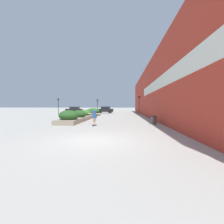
# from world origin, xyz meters

# --- Properties ---
(ground_plane) EXTENTS (300.00, 300.00, 0.00)m
(ground_plane) POSITION_xyz_m (0.00, 0.00, 0.00)
(ground_plane) COLOR #A3A099
(building_wall_right) EXTENTS (0.67, 45.90, 8.20)m
(building_wall_right) POSITION_xyz_m (5.50, 17.90, 4.10)
(building_wall_right) COLOR #B23323
(building_wall_right) RESTS_ON ground_plane
(planter_box) EXTENTS (2.21, 15.48, 1.39)m
(planter_box) POSITION_xyz_m (-3.93, 13.44, 0.54)
(planter_box) COLOR gray
(planter_box) RESTS_ON ground_plane
(skateboard) EXTENTS (0.33, 0.75, 0.09)m
(skateboard) POSITION_xyz_m (-1.08, 5.52, 0.07)
(skateboard) COLOR black
(skateboard) RESTS_ON ground_plane
(skateboarder) EXTENTS (1.21, 0.33, 1.30)m
(skateboarder) POSITION_xyz_m (-1.08, 5.52, 0.88)
(skateboarder) COLOR tan
(skateboarder) RESTS_ON skateboard
(trash_bin) EXTENTS (0.55, 0.55, 0.81)m
(trash_bin) POSITION_xyz_m (4.42, 7.21, 0.41)
(trash_bin) COLOR #514C47
(trash_bin) RESTS_ON ground_plane
(car_leftmost) EXTENTS (4.24, 1.99, 1.57)m
(car_leftmost) POSITION_xyz_m (-11.84, 31.93, 0.82)
(car_leftmost) COLOR black
(car_leftmost) RESTS_ON ground_plane
(car_center_left) EXTENTS (3.98, 1.94, 1.63)m
(car_center_left) POSITION_xyz_m (-2.99, 28.84, 0.85)
(car_center_left) COLOR black
(car_center_left) RESTS_ON ground_plane
(car_center_right) EXTENTS (4.74, 2.02, 1.55)m
(car_center_right) POSITION_xyz_m (11.11, 29.45, 0.82)
(car_center_right) COLOR black
(car_center_right) RESTS_ON ground_plane
(traffic_light_left) EXTENTS (0.28, 0.30, 3.16)m
(traffic_light_left) POSITION_xyz_m (-4.01, 23.70, 2.18)
(traffic_light_left) COLOR black
(traffic_light_left) RESTS_ON ground_plane
(traffic_light_right) EXTENTS (0.28, 0.30, 3.85)m
(traffic_light_right) POSITION_xyz_m (4.77, 24.44, 2.59)
(traffic_light_right) COLOR black
(traffic_light_right) RESTS_ON ground_plane
(traffic_light_far_left) EXTENTS (0.28, 0.30, 3.40)m
(traffic_light_far_left) POSITION_xyz_m (-12.76, 24.15, 2.32)
(traffic_light_far_left) COLOR black
(traffic_light_far_left) RESTS_ON ground_plane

